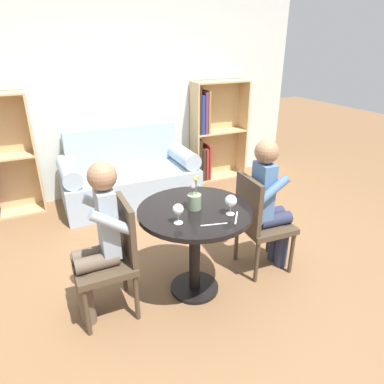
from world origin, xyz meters
name	(u,v)px	position (x,y,z in m)	size (l,w,h in m)	color
ground_plane	(195,289)	(0.00, 0.00, 0.00)	(16.00, 16.00, 0.00)	brown
back_wall	(114,89)	(0.00, 2.36, 1.35)	(5.20, 0.05, 2.70)	silver
round_table	(195,228)	(0.00, 0.00, 0.59)	(0.87, 0.87, 0.75)	black
couch	(129,178)	(0.00, 1.93, 0.31)	(1.65, 0.80, 0.92)	#9EB2C6
bookshelf_right	(211,134)	(1.32, 2.20, 0.68)	(0.81, 0.28, 1.41)	tan
chair_left	(113,254)	(-0.63, 0.06, 0.49)	(0.42, 0.42, 0.90)	#473828
chair_right	(259,220)	(0.63, 0.04, 0.49)	(0.44, 0.44, 0.90)	#473828
person_left	(98,240)	(-0.73, 0.06, 0.64)	(0.42, 0.34, 1.21)	brown
person_right	(270,203)	(0.73, 0.03, 0.64)	(0.43, 0.36, 1.21)	#282D47
wine_glass_left	(178,210)	(-0.20, -0.15, 0.86)	(0.08, 0.08, 0.15)	white
wine_glass_right	(231,201)	(0.20, -0.18, 0.86)	(0.09, 0.09, 0.15)	white
flower_vase	(194,199)	(0.00, 0.01, 0.83)	(0.11, 0.11, 0.26)	gray
knife_left_setting	(236,218)	(0.21, -0.25, 0.76)	(0.12, 0.16, 0.00)	silver
fork_left_setting	(214,224)	(0.02, -0.27, 0.76)	(0.19, 0.05, 0.00)	silver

